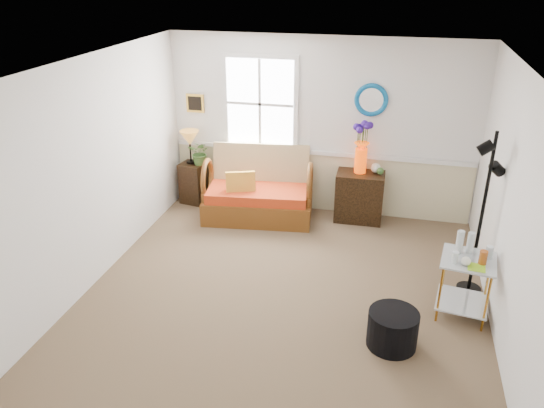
% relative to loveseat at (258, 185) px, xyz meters
% --- Properties ---
extents(floor, '(4.50, 5.00, 0.01)m').
position_rel_loveseat_xyz_m(floor, '(0.81, -1.99, -0.51)').
color(floor, '#775E49').
rests_on(floor, ground).
extents(ceiling, '(4.50, 5.00, 0.01)m').
position_rel_loveseat_xyz_m(ceiling, '(0.81, -1.99, 2.09)').
color(ceiling, white).
rests_on(ceiling, walls).
extents(walls, '(4.51, 5.01, 2.60)m').
position_rel_loveseat_xyz_m(walls, '(0.81, -1.99, 0.79)').
color(walls, silver).
rests_on(walls, floor).
extents(wainscot, '(4.46, 0.02, 0.90)m').
position_rel_loveseat_xyz_m(wainscot, '(0.81, 0.49, -0.06)').
color(wainscot, '#C4BA92').
rests_on(wainscot, walls).
extents(chair_rail, '(4.46, 0.04, 0.06)m').
position_rel_loveseat_xyz_m(chair_rail, '(0.81, 0.48, 0.41)').
color(chair_rail, silver).
rests_on(chair_rail, walls).
extents(window, '(1.14, 0.06, 1.44)m').
position_rel_loveseat_xyz_m(window, '(-0.09, 0.48, 1.09)').
color(window, white).
rests_on(window, walls).
extents(picture, '(0.28, 0.03, 0.28)m').
position_rel_loveseat_xyz_m(picture, '(-1.11, 0.49, 1.04)').
color(picture, gold).
rests_on(picture, walls).
extents(mirror, '(0.47, 0.07, 0.47)m').
position_rel_loveseat_xyz_m(mirror, '(1.51, 0.49, 1.24)').
color(mirror, '#1180BA').
rests_on(mirror, walls).
extents(loveseat, '(1.67, 1.08, 1.03)m').
position_rel_loveseat_xyz_m(loveseat, '(0.00, 0.00, 0.00)').
color(loveseat, brown).
rests_on(loveseat, floor).
extents(throw_pillow, '(0.43, 0.25, 0.42)m').
position_rel_loveseat_xyz_m(throw_pillow, '(-0.21, -0.18, 0.03)').
color(throw_pillow, '#C6761E').
rests_on(throw_pillow, loveseat).
extents(lamp_stand, '(0.42, 0.42, 0.65)m').
position_rel_loveseat_xyz_m(lamp_stand, '(-1.13, 0.31, -0.19)').
color(lamp_stand, '#372211').
rests_on(lamp_stand, floor).
extents(table_lamp, '(0.34, 0.34, 0.53)m').
position_rel_loveseat_xyz_m(table_lamp, '(-1.15, 0.28, 0.40)').
color(table_lamp, orange).
rests_on(table_lamp, lamp_stand).
extents(potted_plant, '(0.36, 0.40, 0.30)m').
position_rel_loveseat_xyz_m(potted_plant, '(-0.99, 0.28, 0.28)').
color(potted_plant, '#3B622A').
rests_on(potted_plant, lamp_stand).
extents(cabinet, '(0.69, 0.45, 0.73)m').
position_rel_loveseat_xyz_m(cabinet, '(1.46, 0.27, -0.15)').
color(cabinet, '#372211').
rests_on(cabinet, floor).
extents(flower_vase, '(0.29, 0.29, 0.75)m').
position_rel_loveseat_xyz_m(flower_vase, '(1.44, 0.31, 0.59)').
color(flower_vase, '#E83E04').
rests_on(flower_vase, cabinet).
extents(side_table, '(0.61, 0.61, 0.69)m').
position_rel_loveseat_xyz_m(side_table, '(2.76, -1.82, -0.17)').
color(side_table, '#C08228').
rests_on(side_table, floor).
extents(tabletop_items, '(0.47, 0.47, 0.26)m').
position_rel_loveseat_xyz_m(tabletop_items, '(2.78, -1.82, 0.30)').
color(tabletop_items, silver).
rests_on(tabletop_items, side_table).
extents(floor_lamp, '(0.32, 0.32, 1.93)m').
position_rel_loveseat_xyz_m(floor_lamp, '(2.90, -1.31, 0.45)').
color(floor_lamp, black).
rests_on(floor_lamp, floor).
extents(ottoman, '(0.66, 0.66, 0.38)m').
position_rel_loveseat_xyz_m(ottoman, '(2.05, -2.52, -0.32)').
color(ottoman, black).
rests_on(ottoman, floor).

